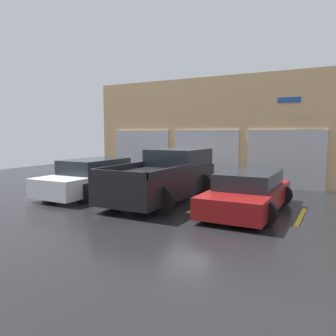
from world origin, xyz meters
TOP-DOWN VIEW (x-y plane):
  - ground_plane at (0.00, 0.00)m, footprint 28.00×28.00m
  - shophouse_building at (-0.01, 3.28)m, footprint 12.35×0.68m
  - pickup_truck at (0.00, -1.40)m, footprint 2.58×5.06m
  - sedan_white at (-2.98, -1.65)m, footprint 2.24×4.65m
  - sedan_side at (2.98, -1.65)m, footprint 2.17×4.51m
  - parking_stripe_far_left at (-4.46, -1.68)m, footprint 0.12×2.20m
  - parking_stripe_left at (-1.49, -1.68)m, footprint 0.12×2.20m
  - parking_stripe_centre at (1.49, -1.68)m, footprint 0.12×2.20m
  - parking_stripe_right at (4.46, -1.68)m, footprint 0.12×2.20m

SIDE VIEW (x-z plane):
  - ground_plane at x=0.00m, z-range 0.00..0.00m
  - parking_stripe_far_left at x=-4.46m, z-range 0.00..0.01m
  - parking_stripe_left at x=-1.49m, z-range 0.00..0.01m
  - parking_stripe_centre at x=1.49m, z-range 0.00..0.01m
  - parking_stripe_right at x=4.46m, z-range 0.00..0.01m
  - sedan_side at x=2.98m, z-range -0.03..1.15m
  - sedan_white at x=-2.98m, z-range -0.04..1.30m
  - pickup_truck at x=0.00m, z-range -0.04..1.69m
  - shophouse_building at x=-0.01m, z-range -0.06..4.83m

